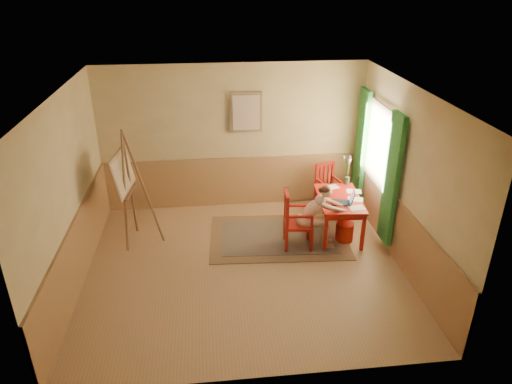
{
  "coord_description": "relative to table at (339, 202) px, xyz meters",
  "views": [
    {
      "loc": [
        -0.5,
        -6.17,
        4.3
      ],
      "look_at": [
        0.25,
        0.55,
        1.05
      ],
      "focal_mm": 32.7,
      "sensor_mm": 36.0,
      "label": 1
    }
  ],
  "objects": [
    {
      "name": "chair_left",
      "position": [
        -0.83,
        -0.32,
        -0.13
      ],
      "size": [
        0.51,
        0.49,
        1.01
      ],
      "color": "#B41F17",
      "rests_on": "room"
    },
    {
      "name": "wainscot",
      "position": [
        -1.74,
        -0.05,
        -0.13
      ],
      "size": [
        5.0,
        4.5,
        1.0
      ],
      "color": "tan",
      "rests_on": "room"
    },
    {
      "name": "table",
      "position": [
        0.0,
        0.0,
        0.0
      ],
      "size": [
        0.81,
        1.25,
        0.72
      ],
      "color": "#B41F17",
      "rests_on": "room"
    },
    {
      "name": "wastebasket",
      "position": [
        0.07,
        -0.22,
        -0.47
      ],
      "size": [
        0.34,
        0.34,
        0.33
      ],
      "primitive_type": "cylinder",
      "rotation": [
        0.0,
        0.0,
        0.12
      ],
      "color": "red",
      "rests_on": "room"
    },
    {
      "name": "window",
      "position": [
        0.68,
        0.26,
        0.71
      ],
      "size": [
        0.12,
        2.01,
        2.2
      ],
      "color": "white",
      "rests_on": "room"
    },
    {
      "name": "vase",
      "position": [
        0.28,
        0.55,
        0.33
      ],
      "size": [
        0.19,
        0.27,
        0.54
      ],
      "color": "#3F724C",
      "rests_on": "table"
    },
    {
      "name": "papers",
      "position": [
        0.18,
        0.04,
        0.09
      ],
      "size": [
        0.64,
        1.07,
        0.0
      ],
      "color": "white",
      "rests_on": "table"
    },
    {
      "name": "chair_back",
      "position": [
        0.06,
        0.98,
        -0.17
      ],
      "size": [
        0.51,
        0.52,
        0.92
      ],
      "color": "#B41F17",
      "rests_on": "room"
    },
    {
      "name": "laptop",
      "position": [
        0.02,
        -0.21,
        0.14
      ],
      "size": [
        0.42,
        0.3,
        0.23
      ],
      "color": "#1E2338",
      "rests_on": "table"
    },
    {
      "name": "room",
      "position": [
        -1.74,
        -0.84,
        0.77
      ],
      "size": [
        5.04,
        4.54,
        2.84
      ],
      "color": "tan",
      "rests_on": "ground"
    },
    {
      "name": "wall_portrait",
      "position": [
        -1.49,
        1.36,
        1.27
      ],
      "size": [
        0.6,
        0.05,
        0.76
      ],
      "color": "#957658",
      "rests_on": "room"
    },
    {
      "name": "rug",
      "position": [
        -1.05,
        -0.0,
        -0.62
      ],
      "size": [
        2.49,
        1.74,
        0.02
      ],
      "color": "#8C7251",
      "rests_on": "room"
    },
    {
      "name": "easel",
      "position": [
        -3.6,
        0.18,
        0.58
      ],
      "size": [
        0.73,
        0.91,
        2.04
      ],
      "color": "#8A5F3E",
      "rests_on": "room"
    },
    {
      "name": "figure",
      "position": [
        -0.49,
        -0.34,
        -0.01
      ],
      "size": [
        0.85,
        0.4,
        1.13
      ],
      "color": "beige",
      "rests_on": "room"
    }
  ]
}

